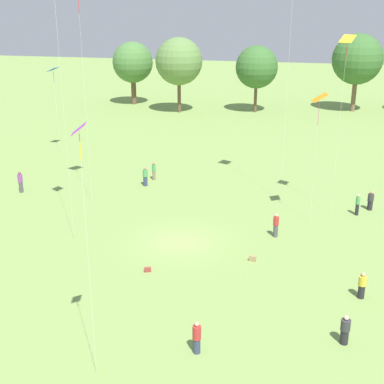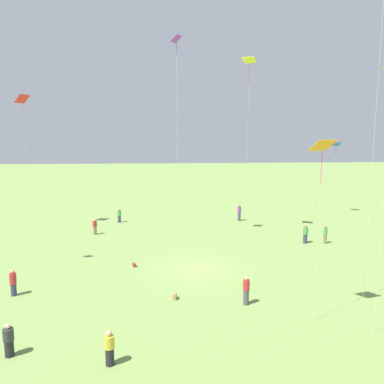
{
  "view_description": "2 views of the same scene",
  "coord_description": "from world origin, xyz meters",
  "px_view_note": "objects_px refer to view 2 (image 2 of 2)",
  "views": [
    {
      "loc": [
        8.56,
        -32.62,
        15.7
      ],
      "look_at": [
        0.62,
        0.7,
        3.5
      ],
      "focal_mm": 50.0,
      "sensor_mm": 36.0,
      "label": 1
    },
    {
      "loc": [
        27.0,
        -2.49,
        9.81
      ],
      "look_at": [
        -2.2,
        -0.08,
        5.57
      ],
      "focal_mm": 35.0,
      "sensor_mm": 36.0,
      "label": 2
    }
  ],
  "objects_px": {
    "person_9": "(239,213)",
    "person_2": "(9,341)",
    "person_0": "(13,283)",
    "person_6": "(110,348)",
    "person_10": "(246,290)",
    "person_8": "(95,227)",
    "picnic_bag_1": "(134,265)",
    "person_1": "(325,235)",
    "kite_2": "(176,52)",
    "kite_4": "(22,102)",
    "person_5": "(305,234)",
    "person_4": "(119,215)",
    "kite_7": "(336,146)",
    "picnic_bag_0": "(175,296)",
    "kite_6": "(249,67)",
    "kite_5": "(322,151)"
  },
  "relations": [
    {
      "from": "kite_2",
      "to": "kite_6",
      "type": "distance_m",
      "value": 7.19
    },
    {
      "from": "person_4",
      "to": "person_9",
      "type": "xyz_separation_m",
      "value": [
        0.31,
        14.18,
        0.12
      ]
    },
    {
      "from": "kite_6",
      "to": "kite_4",
      "type": "bearing_deg",
      "value": 61.26
    },
    {
      "from": "person_0",
      "to": "picnic_bag_1",
      "type": "bearing_deg",
      "value": 164.14
    },
    {
      "from": "person_10",
      "to": "picnic_bag_0",
      "type": "relative_size",
      "value": 3.89
    },
    {
      "from": "person_4",
      "to": "picnic_bag_1",
      "type": "distance_m",
      "value": 15.81
    },
    {
      "from": "person_10",
      "to": "kite_7",
      "type": "relative_size",
      "value": 0.19
    },
    {
      "from": "kite_4",
      "to": "kite_5",
      "type": "height_order",
      "value": "kite_4"
    },
    {
      "from": "person_5",
      "to": "picnic_bag_1",
      "type": "distance_m",
      "value": 16.46
    },
    {
      "from": "person_0",
      "to": "person_2",
      "type": "relative_size",
      "value": 1.08
    },
    {
      "from": "person_2",
      "to": "person_6",
      "type": "bearing_deg",
      "value": 98.39
    },
    {
      "from": "person_1",
      "to": "person_4",
      "type": "bearing_deg",
      "value": -104.78
    },
    {
      "from": "person_1",
      "to": "person_2",
      "type": "height_order",
      "value": "person_1"
    },
    {
      "from": "kite_7",
      "to": "picnic_bag_1",
      "type": "xyz_separation_m",
      "value": [
        17.96,
        -24.23,
        -8.66
      ]
    },
    {
      "from": "picnic_bag_1",
      "to": "person_2",
      "type": "bearing_deg",
      "value": -22.49
    },
    {
      "from": "person_4",
      "to": "kite_7",
      "type": "bearing_deg",
      "value": 120.53
    },
    {
      "from": "person_8",
      "to": "person_4",
      "type": "bearing_deg",
      "value": 111.65
    },
    {
      "from": "person_4",
      "to": "kite_7",
      "type": "distance_m",
      "value": 28.28
    },
    {
      "from": "person_4",
      "to": "kite_2",
      "type": "bearing_deg",
      "value": 61.3
    },
    {
      "from": "person_1",
      "to": "person_10",
      "type": "xyz_separation_m",
      "value": [
        12.18,
        -10.31,
        0.01
      ]
    },
    {
      "from": "person_4",
      "to": "person_10",
      "type": "relative_size",
      "value": 0.96
    },
    {
      "from": "kite_4",
      "to": "picnic_bag_1",
      "type": "bearing_deg",
      "value": 118.23
    },
    {
      "from": "picnic_bag_1",
      "to": "kite_2",
      "type": "bearing_deg",
      "value": 151.27
    },
    {
      "from": "person_2",
      "to": "picnic_bag_1",
      "type": "xyz_separation_m",
      "value": [
        -11.56,
        4.79,
        -0.61
      ]
    },
    {
      "from": "person_1",
      "to": "kite_6",
      "type": "distance_m",
      "value": 17.37
    },
    {
      "from": "kite_5",
      "to": "person_9",
      "type": "bearing_deg",
      "value": -61.45
    },
    {
      "from": "person_10",
      "to": "kite_2",
      "type": "relative_size",
      "value": 0.09
    },
    {
      "from": "picnic_bag_0",
      "to": "person_5",
      "type": "bearing_deg",
      "value": 131.83
    },
    {
      "from": "person_6",
      "to": "person_10",
      "type": "xyz_separation_m",
      "value": [
        -5.41,
        7.26,
        0.1
      ]
    },
    {
      "from": "person_6",
      "to": "picnic_bag_0",
      "type": "xyz_separation_m",
      "value": [
        -6.5,
        3.07,
        -0.59
      ]
    },
    {
      "from": "person_0",
      "to": "kite_7",
      "type": "xyz_separation_m",
      "value": [
        -22.7,
        31.38,
        7.97
      ]
    },
    {
      "from": "person_9",
      "to": "picnic_bag_1",
      "type": "distance_m",
      "value": 19.04
    },
    {
      "from": "person_1",
      "to": "kite_5",
      "type": "bearing_deg",
      "value": -13.29
    },
    {
      "from": "person_8",
      "to": "picnic_bag_1",
      "type": "height_order",
      "value": "person_8"
    },
    {
      "from": "person_9",
      "to": "person_2",
      "type": "bearing_deg",
      "value": 52.37
    },
    {
      "from": "person_6",
      "to": "picnic_bag_1",
      "type": "xyz_separation_m",
      "value": [
        -12.61,
        0.15,
        -0.63
      ]
    },
    {
      "from": "person_1",
      "to": "kite_2",
      "type": "xyz_separation_m",
      "value": [
        -1.66,
        -13.77,
        16.51
      ]
    },
    {
      "from": "person_2",
      "to": "picnic_bag_1",
      "type": "height_order",
      "value": "person_2"
    },
    {
      "from": "person_9",
      "to": "kite_5",
      "type": "xyz_separation_m",
      "value": [
        24.75,
        -1.08,
        8.21
      ]
    },
    {
      "from": "kite_2",
      "to": "kite_5",
      "type": "relative_size",
      "value": 1.93
    },
    {
      "from": "person_9",
      "to": "kite_7",
      "type": "distance_m",
      "value": 15.3
    },
    {
      "from": "person_9",
      "to": "picnic_bag_0",
      "type": "distance_m",
      "value": 22.98
    },
    {
      "from": "person_6",
      "to": "person_10",
      "type": "relative_size",
      "value": 0.91
    },
    {
      "from": "person_4",
      "to": "person_2",
      "type": "bearing_deg",
      "value": 21.22
    },
    {
      "from": "person_6",
      "to": "person_10",
      "type": "bearing_deg",
      "value": -139.86
    },
    {
      "from": "person_5",
      "to": "person_8",
      "type": "relative_size",
      "value": 1.07
    },
    {
      "from": "person_1",
      "to": "person_8",
      "type": "xyz_separation_m",
      "value": [
        -5.14,
        -22.09,
        -0.06
      ]
    },
    {
      "from": "person_6",
      "to": "person_9",
      "type": "bearing_deg",
      "value": -109.09
    },
    {
      "from": "person_10",
      "to": "kite_4",
      "type": "relative_size",
      "value": 0.12
    },
    {
      "from": "picnic_bag_0",
      "to": "picnic_bag_1",
      "type": "distance_m",
      "value": 6.77
    }
  ]
}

